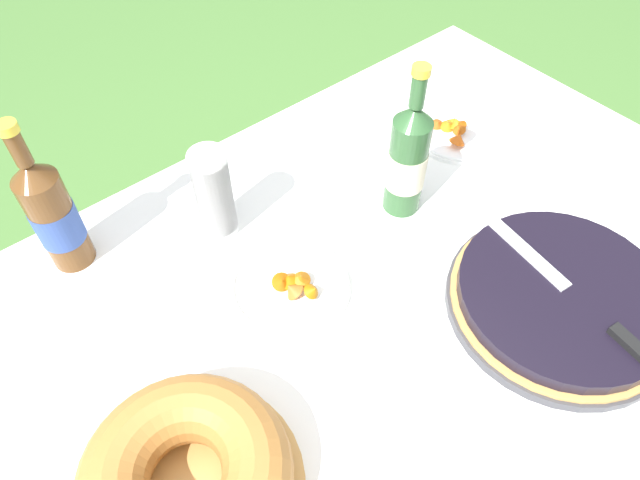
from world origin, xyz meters
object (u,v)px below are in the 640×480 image
Objects in this scene: berry_tart at (561,299)px; cider_bottle_green at (407,160)px; cup_stack at (214,194)px; snack_plate_left at (290,285)px; snack_plate_near at (456,133)px; bundt_cake at (186,477)px; cider_bottle_amber at (53,215)px; serving_knife at (580,299)px.

berry_tart is 1.20× the size of cider_bottle_green.
snack_plate_left is at bearing -85.12° from cup_stack.
cider_bottle_green reaches higher than snack_plate_near.
bundt_cake is 0.68m from cider_bottle_green.
snack_plate_left is (0.28, -0.33, -0.11)m from cider_bottle_amber.
berry_tart is 1.99× the size of cup_stack.
berry_tart is 0.38m from cider_bottle_green.
berry_tart is 1.23× the size of cider_bottle_amber.
cider_bottle_green is 1.67× the size of snack_plate_near.
berry_tart is 0.69m from bundt_cake.
cider_bottle_green is at bearing -27.46° from cider_bottle_amber.
cup_stack reaches higher than snack_plate_left.
snack_plate_left is at bearing 50.53° from serving_knife.
bundt_cake is at bearing -95.82° from cider_bottle_amber.
berry_tart is 1.07× the size of serving_knife.
cup_stack is 0.60× the size of cider_bottle_green.
cider_bottle_amber is at bearing 132.92° from berry_tart.
berry_tart is 1.21× the size of bundt_cake.
snack_plate_near is at bearing -17.96° from serving_knife.
snack_plate_near is at bearing -15.33° from cider_bottle_amber.
berry_tart is at bearing 0.00° from serving_knife.
cider_bottle_amber is at bearing 130.15° from snack_plate_left.
cup_stack reaches higher than bundt_cake.
bundt_cake is 1.66× the size of snack_plate_near.
snack_plate_near is (0.59, -0.11, -0.09)m from cup_stack.
cider_bottle_amber is (-0.62, 0.70, 0.06)m from serving_knife.
cider_bottle_amber reaches higher than berry_tart.
cup_stack is at bearing -24.83° from cider_bottle_amber.
cider_bottle_green is at bearing -29.45° from cup_stack.
cider_bottle_amber is 1.63× the size of snack_plate_near.
cup_stack is (-0.36, 0.58, 0.04)m from serving_knife.
cider_bottle_green is at bearing 4.16° from snack_plate_left.
serving_knife is at bearing -115.78° from snack_plate_near.
snack_plate_near is 0.89× the size of snack_plate_left.
bundt_cake reaches higher than serving_knife.
serving_knife is 1.12× the size of cider_bottle_green.
serving_knife is at bearing -97.82° from berry_tart.
cider_bottle_green is (0.33, -0.19, 0.03)m from cup_stack.
berry_tart is 2.01× the size of snack_plate_near.
serving_knife is (-0.00, -0.03, 0.04)m from berry_tart.
berry_tart is 0.66m from cup_stack.
cup_stack is at bearing 150.55° from cider_bottle_green.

